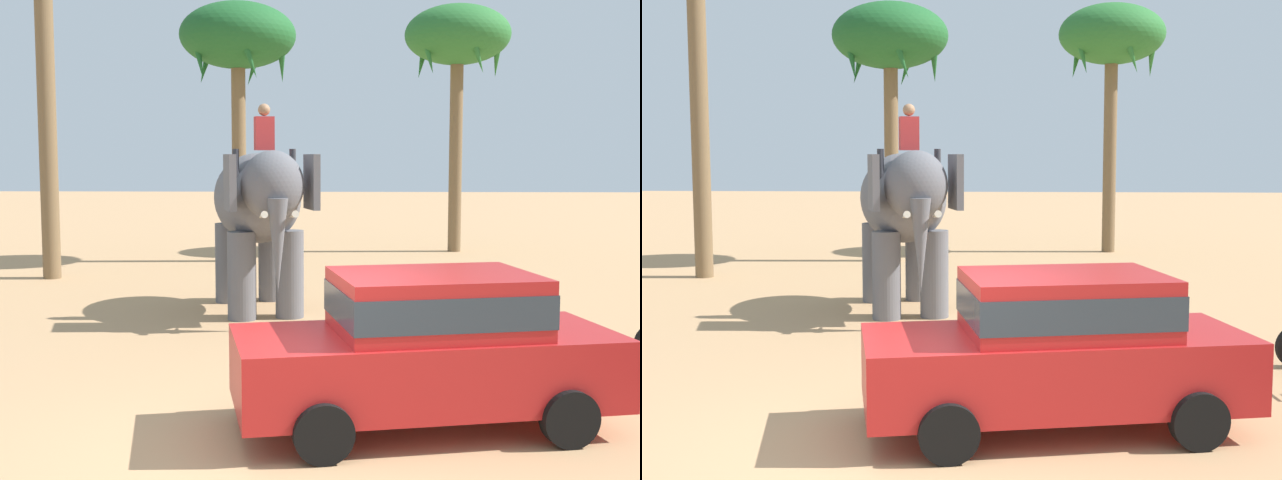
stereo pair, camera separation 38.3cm
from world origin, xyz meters
TOP-DOWN VIEW (x-y plane):
  - ground_plane at (0.00, 0.00)m, footprint 120.00×120.00m
  - car_sedan_foreground at (1.53, 0.90)m, footprint 4.37×2.54m
  - elephant_with_mahout at (-1.04, 7.57)m, footprint 2.48×4.02m
  - palm_tree_behind_elephant at (-2.43, 15.10)m, footprint 3.20×3.20m
  - palm_tree_left_of_road at (3.89, 17.74)m, footprint 3.20×3.20m

SIDE VIEW (x-z plane):
  - ground_plane at x=0.00m, z-range 0.00..0.00m
  - car_sedan_foreground at x=1.53m, z-range 0.08..1.78m
  - elephant_with_mahout at x=-1.04m, z-range 0.05..3.93m
  - palm_tree_behind_elephant at x=-2.43m, z-range 2.49..9.64m
  - palm_tree_left_of_road at x=3.89m, z-range 2.65..10.16m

